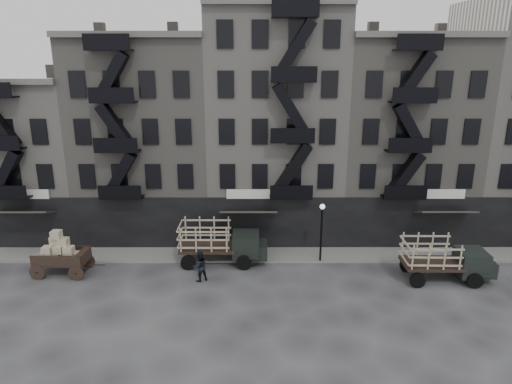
{
  "coord_description": "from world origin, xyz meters",
  "views": [
    {
      "loc": [
        -1.52,
        -26.52,
        13.81
      ],
      "look_at": [
        -1.47,
        4.0,
        4.71
      ],
      "focal_mm": 32.0,
      "sensor_mm": 36.0,
      "label": 1
    }
  ],
  "objects_px": {
    "wagon": "(59,250)",
    "pedestrian_mid": "(200,266)",
    "stake_truck_west": "(220,240)",
    "stake_truck_east": "(445,257)"
  },
  "relations": [
    {
      "from": "wagon",
      "to": "pedestrian_mid",
      "type": "xyz_separation_m",
      "value": [
        9.27,
        -1.03,
        -0.71
      ]
    },
    {
      "from": "wagon",
      "to": "stake_truck_west",
      "type": "bearing_deg",
      "value": 12.21
    },
    {
      "from": "stake_truck_east",
      "to": "wagon",
      "type": "bearing_deg",
      "value": 178.96
    },
    {
      "from": "stake_truck_west",
      "to": "pedestrian_mid",
      "type": "xyz_separation_m",
      "value": [
        -1.12,
        -2.72,
        -0.7
      ]
    },
    {
      "from": "wagon",
      "to": "stake_truck_west",
      "type": "xyz_separation_m",
      "value": [
        10.39,
        1.69,
        -0.01
      ]
    },
    {
      "from": "stake_truck_west",
      "to": "stake_truck_east",
      "type": "relative_size",
      "value": 1.05
    },
    {
      "from": "wagon",
      "to": "stake_truck_west",
      "type": "relative_size",
      "value": 0.61
    },
    {
      "from": "wagon",
      "to": "pedestrian_mid",
      "type": "bearing_deg",
      "value": -3.34
    },
    {
      "from": "wagon",
      "to": "pedestrian_mid",
      "type": "distance_m",
      "value": 9.36
    },
    {
      "from": "stake_truck_east",
      "to": "pedestrian_mid",
      "type": "distance_m",
      "value": 15.61
    }
  ]
}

